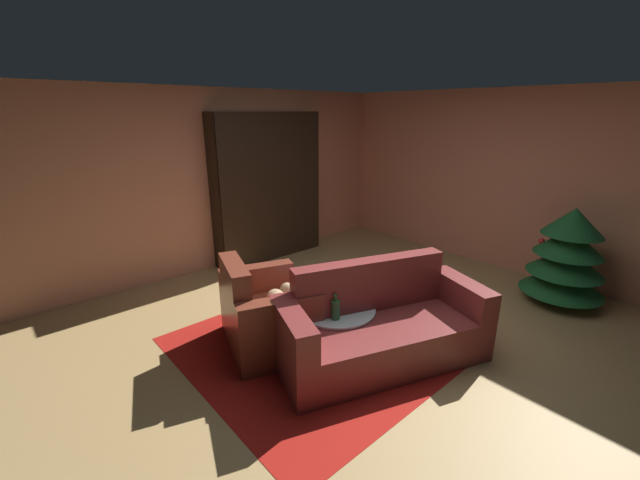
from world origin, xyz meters
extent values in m
plane|color=#A68551|center=(0.00, 0.00, 0.00)|extent=(6.93, 6.93, 0.00)
cube|color=tan|center=(0.00, 2.92, 1.26)|extent=(5.61, 0.06, 2.51)
cube|color=tan|center=(-2.78, 0.00, 1.26)|extent=(0.06, 5.90, 2.51)
cube|color=#A31912|center=(-0.17, -0.49, 0.00)|extent=(2.37, 2.39, 0.01)
cube|color=black|center=(-2.42, 0.62, 1.10)|extent=(0.03, 1.76, 2.20)
cube|color=black|center=(-2.57, 1.49, 1.10)|extent=(0.32, 0.02, 2.20)
cube|color=black|center=(-2.57, -0.25, 1.10)|extent=(0.32, 0.03, 2.20)
cube|color=black|center=(-2.57, 0.62, 0.01)|extent=(0.30, 1.71, 0.03)
cube|color=black|center=(-2.57, 0.62, 0.45)|extent=(0.30, 1.71, 0.03)
cube|color=black|center=(-2.57, 0.62, 0.88)|extent=(0.30, 1.71, 0.02)
cube|color=black|center=(-2.57, 0.62, 1.32)|extent=(0.30, 1.71, 0.02)
cube|color=black|center=(-2.57, 0.62, 1.75)|extent=(0.30, 1.71, 0.02)
cube|color=black|center=(-2.57, 0.62, 2.18)|extent=(0.30, 1.71, 0.03)
cube|color=black|center=(-2.68, 0.62, 1.24)|extent=(0.05, 1.11, 0.70)
cube|color=black|center=(-2.66, 0.62, 1.24)|extent=(0.03, 1.14, 0.73)
cube|color=#3B7D42|center=(-2.61, 1.43, 0.16)|extent=(0.21, 0.03, 0.28)
cube|color=#553619|center=(-2.60, 1.39, 0.21)|extent=(0.24, 0.03, 0.37)
cube|color=#205481|center=(-2.63, 1.35, 0.18)|extent=(0.17, 0.03, 0.32)
cube|color=#3A8749|center=(-2.62, 1.31, 0.18)|extent=(0.20, 0.04, 0.31)
cube|color=#B42932|center=(-2.61, 1.27, 0.16)|extent=(0.21, 0.03, 0.26)
cube|color=navy|center=(-2.64, 1.24, 0.18)|extent=(0.16, 0.03, 0.31)
cube|color=#BE3A24|center=(-2.62, 1.19, 0.14)|extent=(0.19, 0.04, 0.23)
cube|color=purple|center=(-2.62, 1.41, 0.61)|extent=(0.19, 0.03, 0.31)
cube|color=red|center=(-2.60, 1.37, 0.61)|extent=(0.23, 0.05, 0.29)
cube|color=#288341|center=(-2.61, 1.32, 0.59)|extent=(0.22, 0.03, 0.26)
cube|color=#C73D2F|center=(-2.64, 1.28, 0.62)|extent=(0.16, 0.03, 0.32)
cube|color=#185094|center=(-2.61, 1.24, 0.59)|extent=(0.22, 0.04, 0.25)
cube|color=#8E52A7|center=(-2.60, 1.19, 0.64)|extent=(0.24, 0.04, 0.37)
cube|color=#503629|center=(-2.62, 1.16, 0.64)|extent=(0.20, 0.04, 0.37)
cube|color=navy|center=(-2.62, 1.11, 0.61)|extent=(0.19, 0.03, 0.31)
cube|color=tan|center=(-2.62, 1.08, 0.63)|extent=(0.20, 0.03, 0.34)
cube|color=#482F1B|center=(-2.62, 1.41, 1.94)|extent=(0.20, 0.03, 0.36)
cube|color=gold|center=(-2.62, 1.37, 1.95)|extent=(0.20, 0.04, 0.37)
cube|color=gold|center=(-2.61, 1.32, 1.90)|extent=(0.21, 0.03, 0.27)
cube|color=#7F4EA7|center=(-2.60, 1.29, 1.88)|extent=(0.23, 0.03, 0.23)
cube|color=#207681|center=(-2.61, 1.24, 1.91)|extent=(0.21, 0.04, 0.29)
cube|color=gold|center=(-2.64, 1.20, 1.91)|extent=(0.15, 0.03, 0.30)
cube|color=#2B7242|center=(-2.61, 1.16, 1.88)|extent=(0.21, 0.05, 0.24)
cube|color=#BA969C|center=(-2.64, 1.10, 1.92)|extent=(0.15, 0.04, 0.31)
cube|color=#4B3B2E|center=(-2.63, 1.06, 1.95)|extent=(0.17, 0.03, 0.37)
cube|color=brown|center=(-0.51, -0.83, 0.20)|extent=(0.88, 0.94, 0.39)
cube|color=brown|center=(-0.61, -1.11, 0.65)|extent=(0.69, 0.37, 0.51)
cube|color=brown|center=(-0.12, -0.96, 0.34)|extent=(0.40, 0.78, 0.67)
cube|color=brown|center=(-0.90, -0.70, 0.34)|extent=(0.40, 0.78, 0.67)
ellipsoid|color=#9E7F5C|center=(-0.45, -0.77, 0.48)|extent=(0.32, 0.26, 0.18)
sphere|color=#9E7F5C|center=(-0.47, -0.63, 0.54)|extent=(0.13, 0.13, 0.13)
cube|color=maroon|center=(0.43, -0.22, 0.20)|extent=(1.23, 1.68, 0.40)
cube|color=maroon|center=(0.15, -0.12, 0.65)|extent=(0.67, 1.48, 0.50)
cube|color=maroon|center=(0.14, -1.03, 0.34)|extent=(0.78, 0.44, 0.67)
cube|color=maroon|center=(0.72, 0.58, 0.34)|extent=(0.78, 0.44, 0.67)
cylinder|color=black|center=(0.19, -0.37, 0.20)|extent=(0.04, 0.04, 0.40)
cylinder|color=black|center=(-0.10, -0.20, 0.20)|extent=(0.04, 0.04, 0.40)
cylinder|color=black|center=(-0.11, -0.56, 0.20)|extent=(0.04, 0.04, 0.40)
cylinder|color=silver|center=(-0.02, -0.38, 0.41)|extent=(0.74, 0.74, 0.02)
cube|color=gray|center=(-0.05, -0.43, 0.44)|extent=(0.17, 0.16, 0.03)
cube|color=#3C7A54|center=(-0.03, -0.42, 0.46)|extent=(0.18, 0.17, 0.02)
cube|color=#D2C556|center=(-0.04, -0.43, 0.48)|extent=(0.20, 0.15, 0.02)
cube|color=red|center=(-0.04, -0.43, 0.51)|extent=(0.18, 0.15, 0.03)
cube|color=#4B8155|center=(-0.03, -0.43, 0.54)|extent=(0.18, 0.14, 0.03)
cube|color=#388A52|center=(-0.03, -0.42, 0.56)|extent=(0.17, 0.14, 0.02)
cylinder|color=#23542D|center=(0.12, -0.53, 0.51)|extent=(0.08, 0.08, 0.18)
cylinder|color=#23542D|center=(0.12, -0.53, 0.63)|extent=(0.03, 0.03, 0.06)
cylinder|color=brown|center=(1.07, 2.31, 0.07)|extent=(0.08, 0.08, 0.14)
cone|color=#1A5528|center=(1.07, 2.31, 0.30)|extent=(0.91, 0.91, 0.32)
cone|color=#1A5528|center=(1.07, 2.31, 0.54)|extent=(0.82, 0.82, 0.32)
cone|color=#1A5528|center=(1.07, 2.31, 0.77)|extent=(0.74, 0.74, 0.32)
cone|color=#1A5528|center=(1.07, 2.31, 1.01)|extent=(0.65, 0.65, 0.32)
sphere|color=red|center=(0.78, 2.31, 0.70)|extent=(0.07, 0.07, 0.07)
sphere|color=red|center=(0.88, 2.53, 0.72)|extent=(0.05, 0.05, 0.05)
sphere|color=blue|center=(0.81, 2.44, 0.83)|extent=(0.07, 0.07, 0.07)
sphere|color=red|center=(1.35, 2.55, 0.24)|extent=(0.06, 0.06, 0.06)
camera|label=1|loc=(2.40, -2.74, 2.21)|focal=22.24mm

